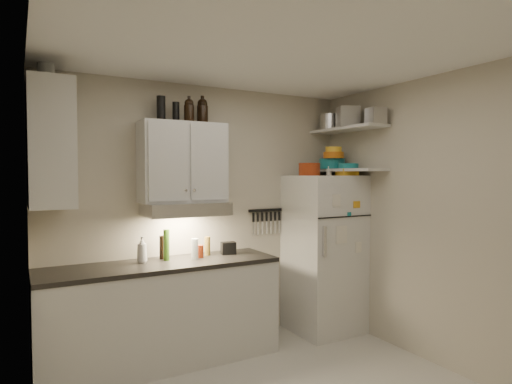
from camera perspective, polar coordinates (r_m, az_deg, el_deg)
ceiling at (r=3.16m, az=4.24°, el=18.85°), size 3.20×3.00×0.02m
back_wall at (r=4.39m, az=-6.76°, el=-3.04°), size 3.20×0.02×2.60m
left_wall at (r=2.57m, az=-27.71°, el=-7.14°), size 0.02×3.00×2.60m
right_wall at (r=4.16m, az=23.03°, el=-3.51°), size 0.02×3.00×2.60m
base_cabinet at (r=4.10m, az=-12.37°, el=-15.78°), size 2.10×0.60×0.88m
countertop at (r=3.98m, az=-12.43°, el=-9.47°), size 2.10×0.62×0.04m
upper_cabinet at (r=4.10m, az=-9.74°, el=3.90°), size 0.80×0.33×0.75m
side_cabinet at (r=3.75m, az=-25.71°, el=5.77°), size 0.33×0.55×1.00m
range_hood at (r=4.05m, az=-9.39°, el=-2.23°), size 0.76×0.46×0.12m
fridge at (r=4.79m, az=9.05°, el=-8.05°), size 0.70×0.68×1.70m
shelf_hi at (r=4.76m, az=12.09°, el=8.19°), size 0.30×0.95×0.03m
shelf_lo at (r=4.73m, az=12.04°, el=2.89°), size 0.30×0.95×0.03m
knife_strip at (r=4.68m, az=1.31°, el=-2.45°), size 0.42×0.02×0.03m
dutch_oven at (r=4.55m, az=7.13°, el=3.02°), size 0.23×0.23×0.13m
book_stack at (r=4.67m, az=12.04°, el=2.61°), size 0.23×0.26×0.07m
spice_jar at (r=4.76m, az=9.72°, el=2.79°), size 0.06×0.06×0.10m
stock_pot at (r=4.99m, az=9.91°, el=9.13°), size 0.32×0.32×0.18m
tin_a at (r=4.70m, az=12.15°, el=9.75°), size 0.27×0.26×0.21m
tin_b at (r=4.49m, az=15.68°, el=9.73°), size 0.19×0.19×0.16m
bowl_teal at (r=4.87m, az=10.11°, el=3.73°), size 0.28×0.28×0.11m
bowl_orange at (r=4.79m, az=10.30°, el=4.84°), size 0.23×0.23×0.07m
bowl_yellow at (r=4.79m, az=10.30°, el=5.59°), size 0.18×0.18×0.06m
plates at (r=4.65m, az=12.21°, el=3.41°), size 0.23×0.23×0.05m
growler_a at (r=4.09m, az=-8.92°, el=10.74°), size 0.11×0.11×0.22m
growler_b at (r=4.26m, az=-7.15°, el=10.65°), size 0.11×0.11×0.25m
thermos_a at (r=4.13m, az=-10.62°, el=10.42°), size 0.07×0.07×0.19m
thermos_b at (r=4.11m, az=-12.54°, el=10.76°), size 0.09×0.09×0.23m
side_jar at (r=3.93m, az=-26.20°, el=14.23°), size 0.15×0.15×0.17m
soap_bottle at (r=3.99m, az=-14.96°, el=-7.25°), size 0.10×0.10×0.26m
pepper_mill at (r=4.24m, az=-6.51°, el=-7.16°), size 0.06×0.06×0.18m
oil_bottle at (r=4.04m, az=-11.85°, el=-6.92°), size 0.07×0.07×0.29m
vinegar_bottle at (r=4.12m, az=-12.45°, el=-7.22°), size 0.06×0.06×0.22m
clear_bottle at (r=4.06m, az=-8.16°, el=-7.52°), size 0.07×0.07×0.19m
red_jar at (r=4.14m, az=-7.43°, el=-7.86°), size 0.06×0.06×0.12m
caddy at (r=4.29m, az=-3.71°, el=-7.48°), size 0.16×0.13×0.12m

